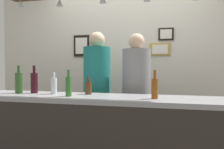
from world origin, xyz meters
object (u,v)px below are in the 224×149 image
bottle_wine_dark_red (34,82)px  bottle_beer_amber_tall (155,88)px  person_right_grey_shirt (136,88)px  bottle_soda_clear (54,85)px  picture_frame_upper_small (166,34)px  bottle_beer_green_import (69,86)px  picture_frame_caricature (82,46)px  bottle_champagne_green (19,82)px  person_middle_teal_shirt (97,85)px  picture_frame_lower_pair (160,49)px  bottle_beer_brown_stubby (88,87)px

bottle_wine_dark_red → bottle_beer_amber_tall: size_ratio=1.15×
person_right_grey_shirt → bottle_soda_clear: size_ratio=7.19×
bottle_wine_dark_red → picture_frame_upper_small: size_ratio=1.36×
bottle_beer_green_import → picture_frame_caricature: bearing=106.8°
bottle_champagne_green → bottle_soda_clear: (0.41, 0.02, -0.03)m
person_right_grey_shirt → bottle_beer_green_import: (-0.55, -0.73, 0.08)m
person_middle_teal_shirt → picture_frame_caricature: bearing=123.6°
picture_frame_upper_small → bottle_beer_green_import: bearing=-120.4°
person_middle_teal_shirt → picture_frame_upper_small: 1.32m
bottle_wine_dark_red → bottle_soda_clear: bottle_wine_dark_red is taller
bottle_wine_dark_red → person_right_grey_shirt: bearing=29.1°
person_right_grey_shirt → bottle_wine_dark_red: person_right_grey_shirt is taller
picture_frame_caricature → picture_frame_upper_small: 1.33m
picture_frame_caricature → person_right_grey_shirt: bearing=-37.1°
bottle_wine_dark_red → picture_frame_lower_pair: (1.26, 1.33, 0.42)m
bottle_soda_clear → picture_frame_caricature: picture_frame_caricature is taller
picture_frame_lower_pair → bottle_soda_clear: bearing=-127.2°
bottle_beer_green_import → picture_frame_upper_small: 1.85m
person_right_grey_shirt → picture_frame_caricature: size_ratio=4.86×
bottle_beer_green_import → picture_frame_lower_pair: bearing=62.1°
bottle_beer_green_import → picture_frame_upper_small: bearing=59.6°
person_right_grey_shirt → bottle_beer_brown_stubby: bearing=-129.3°
person_right_grey_shirt → bottle_champagne_green: bearing=-153.4°
person_middle_teal_shirt → bottle_wine_dark_red: size_ratio=5.62×
person_middle_teal_shirt → bottle_beer_brown_stubby: bearing=-82.0°
bottle_beer_brown_stubby → bottle_beer_green_import: (-0.13, -0.21, 0.03)m
bottle_soda_clear → picture_frame_lower_pair: size_ratio=0.77×
person_right_grey_shirt → bottle_champagne_green: size_ratio=5.51×
bottle_beer_amber_tall → bottle_beer_brown_stubby: (-0.70, 0.17, -0.03)m
bottle_beer_amber_tall → bottle_beer_green_import: 0.83m
bottle_soda_clear → bottle_beer_amber_tall: bearing=-5.9°
bottle_soda_clear → person_middle_teal_shirt: bearing=63.7°
person_middle_teal_shirt → picture_frame_caricature: picture_frame_caricature is taller
bottle_beer_brown_stubby → bottle_champagne_green: bearing=-174.1°
bottle_champagne_green → bottle_soda_clear: bottle_champagne_green is taller
picture_frame_caricature → person_middle_teal_shirt: bearing=-56.4°
bottle_beer_amber_tall → bottle_beer_brown_stubby: size_ratio=1.44×
bottle_champagne_green → person_middle_teal_shirt: bearing=40.6°
bottle_beer_brown_stubby → bottle_beer_green_import: bottle_beer_green_import is taller
bottle_beer_amber_tall → bottle_soda_clear: bearing=174.1°
person_right_grey_shirt → bottle_soda_clear: (-0.79, -0.59, 0.07)m
bottle_beer_amber_tall → bottle_beer_brown_stubby: 0.72m
bottle_champagne_green → bottle_wine_dark_red: bearing=9.4°
bottle_beer_brown_stubby → picture_frame_upper_small: (0.75, 1.28, 0.69)m
bottle_beer_amber_tall → picture_frame_caricature: size_ratio=0.76×
bottle_wine_dark_red → picture_frame_lower_pair: 1.88m
bottle_champagne_green → picture_frame_upper_small: 2.14m
person_middle_teal_shirt → picture_frame_upper_small: size_ratio=7.67×
bottle_beer_green_import → picture_frame_caricature: (-0.45, 1.49, 0.51)m
picture_frame_upper_small → bottle_champagne_green: bearing=-138.2°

